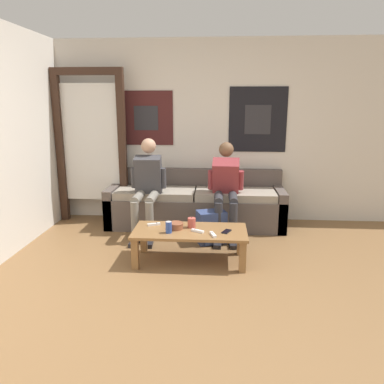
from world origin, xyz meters
The scene contains 15 objects.
ground_plane centered at (0.00, 0.00, 0.00)m, with size 18.00×18.00×0.00m, color brown.
wall_back centered at (0.00, 2.62, 1.28)m, with size 10.00×0.07×2.55m.
door_frame centered at (-1.53, 2.40, 1.20)m, with size 1.00×0.10×2.15m.
couch centered at (-0.03, 2.25, 0.28)m, with size 2.43×0.71×0.76m.
coffee_table centered at (-0.02, 1.01, 0.30)m, with size 1.22×0.57×0.36m.
person_seated_adult centered at (-0.64, 1.87, 0.67)m, with size 0.47×0.83×1.24m.
person_seated_teen centered at (0.38, 1.92, 0.66)m, with size 0.47×0.92×1.18m.
backpack centered at (0.21, 1.58, 0.19)m, with size 0.40×0.34×0.40m.
ceramic_bowl centered at (-0.17, 1.04, 0.40)m, with size 0.16×0.16×0.07m.
pillar_candle centered at (-0.01, 1.10, 0.41)m, with size 0.09×0.09×0.12m.
drink_can_blue centered at (-0.23, 0.91, 0.42)m, with size 0.07×0.07×0.12m.
game_controller_near_left centered at (-0.43, 1.14, 0.37)m, with size 0.15×0.09×0.03m.
game_controller_near_right centered at (0.07, 0.95, 0.37)m, with size 0.14×0.10×0.03m.
game_controller_far_center centered at (0.23, 0.85, 0.37)m, with size 0.08×0.15×0.03m.
cell_phone centered at (0.37, 0.98, 0.36)m, with size 0.12×0.15×0.01m.
Camera 1 is at (0.28, -2.78, 1.70)m, focal length 35.00 mm.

